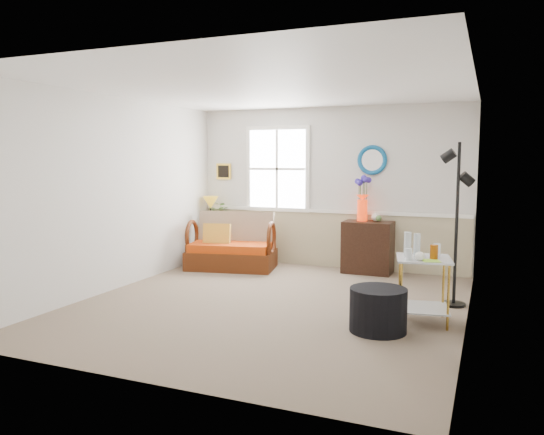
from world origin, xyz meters
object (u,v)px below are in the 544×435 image
at_px(floor_lamp, 457,225).
at_px(ottoman, 378,310).
at_px(lamp_stand, 213,242).
at_px(side_table, 423,290).
at_px(cabinet, 368,247).
at_px(loveseat, 231,241).

xyz_separation_m(floor_lamp, ottoman, (-0.66, -1.32, -0.76)).
distance_m(lamp_stand, side_table, 4.51).
relative_size(lamp_stand, side_table, 0.88).
bearing_deg(cabinet, loveseat, -165.32).
bearing_deg(lamp_stand, floor_lamp, -20.12).
bearing_deg(floor_lamp, side_table, -102.52).
bearing_deg(lamp_stand, loveseat, -41.46).
relative_size(loveseat, ottoman, 2.35).
distance_m(cabinet, ottoman, 2.88).
bearing_deg(floor_lamp, ottoman, -110.71).
bearing_deg(side_table, loveseat, 151.12).
distance_m(loveseat, lamp_stand, 0.88).
xyz_separation_m(loveseat, lamp_stand, (-0.65, 0.57, -0.14)).
height_order(lamp_stand, side_table, side_table).
bearing_deg(cabinet, lamp_stand, 179.62).
distance_m(lamp_stand, cabinet, 2.76).
xyz_separation_m(lamp_stand, floor_lamp, (4.13, -1.51, 0.67)).
distance_m(loveseat, cabinet, 2.18).
bearing_deg(lamp_stand, ottoman, -39.19).
xyz_separation_m(loveseat, floor_lamp, (3.48, -0.94, 0.53)).
distance_m(lamp_stand, ottoman, 4.48).
height_order(side_table, ottoman, side_table).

